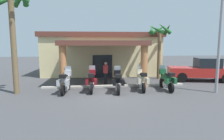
% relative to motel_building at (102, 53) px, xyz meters
% --- Properties ---
extents(ground_plane, '(80.00, 80.00, 0.00)m').
position_rel_motel_building_xyz_m(ground_plane, '(-0.10, -9.03, -2.16)').
color(ground_plane, '#424244').
extents(motel_building, '(12.06, 11.12, 4.21)m').
position_rel_motel_building_xyz_m(motel_building, '(0.00, 0.00, 0.00)').
color(motel_building, beige).
rests_on(motel_building, ground_plane).
extents(motorcycle_silver, '(0.75, 2.21, 1.61)m').
position_rel_motel_building_xyz_m(motorcycle_silver, '(-2.82, -8.07, -1.46)').
color(motorcycle_silver, black).
rests_on(motorcycle_silver, ground_plane).
extents(motorcycle_maroon, '(0.72, 2.21, 1.61)m').
position_rel_motel_building_xyz_m(motorcycle_maroon, '(-1.15, -7.92, -1.46)').
color(motorcycle_maroon, black).
rests_on(motorcycle_maroon, ground_plane).
extents(motorcycle_black, '(0.74, 2.21, 1.61)m').
position_rel_motel_building_xyz_m(motorcycle_black, '(0.52, -8.30, -1.46)').
color(motorcycle_black, black).
rests_on(motorcycle_black, ground_plane).
extents(motorcycle_cream, '(0.75, 2.21, 1.61)m').
position_rel_motel_building_xyz_m(motorcycle_cream, '(2.18, -7.99, -1.46)').
color(motorcycle_cream, black).
rests_on(motorcycle_cream, ground_plane).
extents(motorcycle_green, '(0.70, 2.21, 1.61)m').
position_rel_motel_building_xyz_m(motorcycle_green, '(3.85, -8.15, -1.46)').
color(motorcycle_green, black).
rests_on(motorcycle_green, ground_plane).
extents(pedestrian, '(0.41, 0.39, 1.72)m').
position_rel_motel_building_xyz_m(pedestrian, '(-0.05, -5.60, -1.16)').
color(pedestrian, black).
rests_on(pedestrian, ground_plane).
extents(pickup_truck_red, '(5.50, 3.07, 1.95)m').
position_rel_motel_building_xyz_m(pickup_truck_red, '(8.13, -5.31, -1.22)').
color(pickup_truck_red, black).
rests_on(pickup_truck_red, ground_plane).
extents(palm_tree_roadside, '(2.30, 2.35, 6.56)m').
position_rel_motel_building_xyz_m(palm_tree_roadside, '(-5.86, -7.93, 2.78)').
color(palm_tree_roadside, brown).
rests_on(palm_tree_roadside, ground_plane).
extents(palm_tree_near_portico, '(1.99, 2.10, 4.95)m').
position_rel_motel_building_xyz_m(palm_tree_near_portico, '(4.83, -3.93, 1.58)').
color(palm_tree_near_portico, brown).
rests_on(palm_tree_near_portico, ground_plane).
extents(roadside_sign, '(1.40, 0.18, 7.59)m').
position_rel_motel_building_xyz_m(roadside_sign, '(6.73, -9.19, 2.86)').
color(roadside_sign, '#99999E').
rests_on(roadside_sign, ground_plane).
extents(curb_strip, '(10.34, 0.36, 0.12)m').
position_rel_motel_building_xyz_m(curb_strip, '(0.52, -6.71, -2.10)').
color(curb_strip, '#ADA89E').
rests_on(curb_strip, ground_plane).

